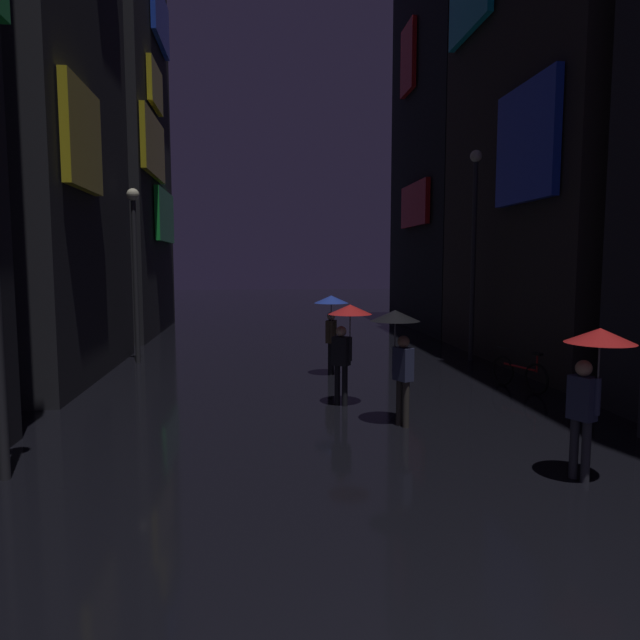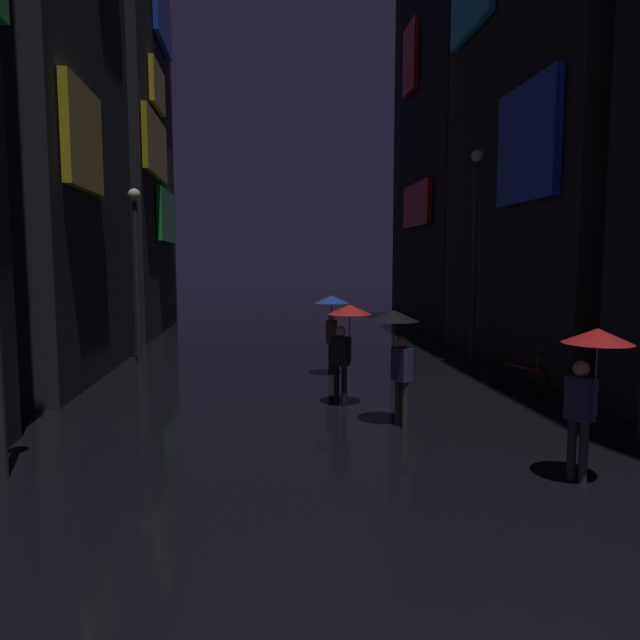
{
  "view_description": "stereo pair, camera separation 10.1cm",
  "coord_description": "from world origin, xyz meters",
  "px_view_note": "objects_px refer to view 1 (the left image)",
  "views": [
    {
      "loc": [
        -1.56,
        -2.84,
        2.98
      ],
      "look_at": [
        0.0,
        10.59,
        1.61
      ],
      "focal_mm": 32.0,
      "sensor_mm": 36.0,
      "label": 1
    },
    {
      "loc": [
        -1.46,
        -2.85,
        2.98
      ],
      "look_at": [
        0.0,
        10.59,
        1.61
      ],
      "focal_mm": 32.0,
      "sensor_mm": 36.0,
      "label": 2
    }
  ],
  "objects_px": {
    "pedestrian_near_crossing_blue": "(331,312)",
    "streetlamp_left_far": "(135,254)",
    "streetlamp_right_far": "(474,233)",
    "pedestrian_foreground_left_red": "(347,326)",
    "pedestrian_foreground_right_red": "(594,361)",
    "bicycle_parked_at_storefront": "(519,373)",
    "pedestrian_far_right_black": "(398,335)"
  },
  "relations": [
    {
      "from": "streetlamp_right_far",
      "to": "bicycle_parked_at_storefront",
      "type": "bearing_deg",
      "value": -95.62
    },
    {
      "from": "streetlamp_left_far",
      "to": "streetlamp_right_far",
      "type": "bearing_deg",
      "value": -3.98
    },
    {
      "from": "pedestrian_far_right_black",
      "to": "pedestrian_foreground_right_red",
      "type": "height_order",
      "value": "same"
    },
    {
      "from": "pedestrian_foreground_left_red",
      "to": "pedestrian_far_right_black",
      "type": "bearing_deg",
      "value": -65.65
    },
    {
      "from": "pedestrian_near_crossing_blue",
      "to": "streetlamp_left_far",
      "type": "height_order",
      "value": "streetlamp_left_far"
    },
    {
      "from": "pedestrian_foreground_left_red",
      "to": "pedestrian_far_right_black",
      "type": "relative_size",
      "value": 1.0
    },
    {
      "from": "bicycle_parked_at_storefront",
      "to": "pedestrian_foreground_right_red",
      "type": "bearing_deg",
      "value": -106.89
    },
    {
      "from": "bicycle_parked_at_storefront",
      "to": "streetlamp_right_far",
      "type": "xyz_separation_m",
      "value": [
        0.4,
        4.02,
        3.47
      ]
    },
    {
      "from": "pedestrian_foreground_right_red",
      "to": "streetlamp_left_far",
      "type": "relative_size",
      "value": 0.42
    },
    {
      "from": "bicycle_parked_at_storefront",
      "to": "streetlamp_left_far",
      "type": "relative_size",
      "value": 0.34
    },
    {
      "from": "pedestrian_foreground_left_red",
      "to": "bicycle_parked_at_storefront",
      "type": "xyz_separation_m",
      "value": [
        4.26,
        1.01,
        -1.28
      ]
    },
    {
      "from": "pedestrian_foreground_right_red",
      "to": "pedestrian_near_crossing_blue",
      "type": "bearing_deg",
      "value": 107.78
    },
    {
      "from": "pedestrian_foreground_left_red",
      "to": "pedestrian_foreground_right_red",
      "type": "height_order",
      "value": "same"
    },
    {
      "from": "pedestrian_foreground_right_red",
      "to": "streetlamp_left_far",
      "type": "bearing_deg",
      "value": 127.82
    },
    {
      "from": "streetlamp_right_far",
      "to": "streetlamp_left_far",
      "type": "bearing_deg",
      "value": 176.02
    },
    {
      "from": "pedestrian_foreground_left_red",
      "to": "pedestrian_far_right_black",
      "type": "distance_m",
      "value": 1.65
    },
    {
      "from": "pedestrian_far_right_black",
      "to": "streetlamp_right_far",
      "type": "distance_m",
      "value": 7.96
    },
    {
      "from": "pedestrian_foreground_left_red",
      "to": "pedestrian_near_crossing_blue",
      "type": "bearing_deg",
      "value": 88.07
    },
    {
      "from": "streetlamp_right_far",
      "to": "pedestrian_near_crossing_blue",
      "type": "bearing_deg",
      "value": -158.6
    },
    {
      "from": "streetlamp_left_far",
      "to": "pedestrian_foreground_left_red",
      "type": "bearing_deg",
      "value": -47.01
    },
    {
      "from": "pedestrian_far_right_black",
      "to": "bicycle_parked_at_storefront",
      "type": "distance_m",
      "value": 4.56
    },
    {
      "from": "pedestrian_near_crossing_blue",
      "to": "pedestrian_far_right_black",
      "type": "bearing_deg",
      "value": -83.15
    },
    {
      "from": "pedestrian_near_crossing_blue",
      "to": "bicycle_parked_at_storefront",
      "type": "height_order",
      "value": "pedestrian_near_crossing_blue"
    },
    {
      "from": "pedestrian_foreground_left_red",
      "to": "pedestrian_foreground_right_red",
      "type": "bearing_deg",
      "value": -60.01
    },
    {
      "from": "pedestrian_near_crossing_blue",
      "to": "streetlamp_right_far",
      "type": "xyz_separation_m",
      "value": [
        4.55,
        1.78,
        2.19
      ]
    },
    {
      "from": "pedestrian_foreground_left_red",
      "to": "bicycle_parked_at_storefront",
      "type": "distance_m",
      "value": 4.57
    },
    {
      "from": "pedestrian_foreground_right_red",
      "to": "streetlamp_left_far",
      "type": "distance_m",
      "value": 13.03
    },
    {
      "from": "pedestrian_near_crossing_blue",
      "to": "streetlamp_left_far",
      "type": "distance_m",
      "value": 6.19
    },
    {
      "from": "pedestrian_foreground_right_red",
      "to": "pedestrian_foreground_left_red",
      "type": "bearing_deg",
      "value": 119.99
    },
    {
      "from": "pedestrian_far_right_black",
      "to": "pedestrian_near_crossing_blue",
      "type": "relative_size",
      "value": 1.0
    },
    {
      "from": "pedestrian_foreground_left_red",
      "to": "streetlamp_right_far",
      "type": "bearing_deg",
      "value": 47.21
    },
    {
      "from": "pedestrian_far_right_black",
      "to": "bicycle_parked_at_storefront",
      "type": "xyz_separation_m",
      "value": [
        3.58,
        2.52,
        -1.28
      ]
    }
  ]
}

